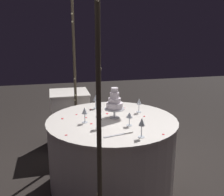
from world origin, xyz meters
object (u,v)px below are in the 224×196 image
(wine_glass_1, at_px, (99,115))
(wine_glass_3, at_px, (139,102))
(side_table, at_px, (70,119))
(wine_glass_2, at_px, (142,123))
(wine_glass_5, at_px, (85,111))
(main_table, at_px, (112,152))
(cake_knife, at_px, (120,134))
(wine_glass_0, at_px, (129,116))
(decorative_arch, at_px, (82,63))
(wine_glass_4, at_px, (96,98))
(tiered_cake, at_px, (115,103))

(wine_glass_1, bearing_deg, wine_glass_3, -54.77)
(side_table, distance_m, wine_glass_2, 1.83)
(wine_glass_1, xyz_separation_m, wine_glass_2, (-0.31, -0.33, -0.00))
(wine_glass_3, height_order, wine_glass_5, wine_glass_5)
(side_table, xyz_separation_m, wine_glass_3, (-0.98, -0.73, 0.48))
(wine_glass_2, xyz_separation_m, wine_glass_5, (0.50, 0.44, -0.01))
(main_table, relative_size, cake_knife, 4.79)
(wine_glass_2, height_order, cake_knife, wine_glass_2)
(wine_glass_0, bearing_deg, side_table, 19.82)
(side_table, distance_m, wine_glass_0, 1.54)
(decorative_arch, distance_m, wine_glass_0, 0.70)
(decorative_arch, distance_m, wine_glass_5, 0.49)
(main_table, height_order, wine_glass_4, wine_glass_4)
(decorative_arch, relative_size, wine_glass_2, 12.05)
(wine_glass_1, relative_size, wine_glass_2, 0.99)
(decorative_arch, bearing_deg, wine_glass_1, -150.99)
(wine_glass_1, bearing_deg, main_table, -40.59)
(wine_glass_5, xyz_separation_m, cake_knife, (-0.40, -0.27, -0.12))
(decorative_arch, xyz_separation_m, wine_glass_4, (0.45, -0.20, -0.49))
(side_table, bearing_deg, wine_glass_1, -172.23)
(wine_glass_4, bearing_deg, wine_glass_2, -165.98)
(decorative_arch, relative_size, wine_glass_3, 13.28)
(tiered_cake, distance_m, wine_glass_2, 0.58)
(wine_glass_2, xyz_separation_m, cake_knife, (0.09, 0.17, -0.13))
(decorative_arch, distance_m, wine_glass_3, 0.85)
(wine_glass_5, bearing_deg, side_table, 3.55)
(decorative_arch, height_order, wine_glass_3, decorative_arch)
(cake_knife, bearing_deg, wine_glass_3, -32.51)
(wine_glass_0, bearing_deg, wine_glass_3, -30.98)
(wine_glass_4, bearing_deg, side_table, 21.18)
(wine_glass_5, bearing_deg, tiered_cake, -77.37)
(tiered_cake, xyz_separation_m, wine_glass_4, (0.41, 0.14, -0.05))
(wine_glass_2, relative_size, cake_knife, 0.62)
(wine_glass_3, bearing_deg, wine_glass_2, 162.76)
(main_table, distance_m, wine_glass_0, 0.55)
(side_table, relative_size, tiered_cake, 2.49)
(side_table, height_order, tiered_cake, tiered_cake)
(wine_glass_1, xyz_separation_m, cake_knife, (-0.22, -0.16, -0.13))
(wine_glass_2, relative_size, wine_glass_5, 1.09)
(wine_glass_1, distance_m, wine_glass_2, 0.46)
(side_table, xyz_separation_m, wine_glass_5, (-1.19, -0.07, 0.48))
(wine_glass_4, bearing_deg, main_table, -167.63)
(wine_glass_2, bearing_deg, wine_glass_3, -17.24)
(wine_glass_1, height_order, wine_glass_5, wine_glass_1)
(wine_glass_5, height_order, cake_knife, wine_glass_5)
(wine_glass_1, height_order, wine_glass_2, wine_glass_2)
(main_table, xyz_separation_m, wine_glass_5, (-0.03, 0.30, 0.51))
(main_table, height_order, wine_glass_5, wine_glass_5)
(wine_glass_1, bearing_deg, wine_glass_0, -91.72)
(decorative_arch, distance_m, wine_glass_2, 0.84)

